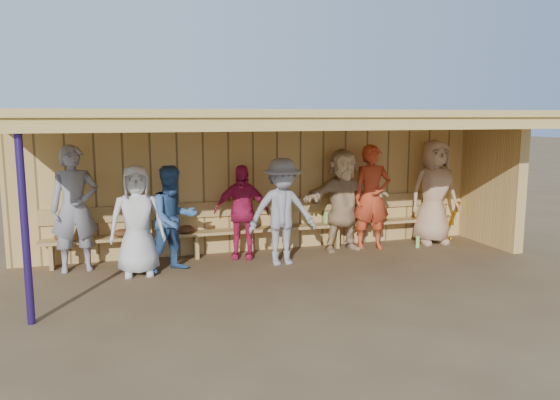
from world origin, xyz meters
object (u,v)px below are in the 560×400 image
object	(u,v)px
player_b	(137,220)
player_e	(282,212)
player_g	(372,197)
player_a	(75,209)
player_d	(241,212)
player_c	(174,219)
player_f	(343,200)
bench	(267,223)
player_h	(434,192)

from	to	relation	value
player_b	player_e	world-z (taller)	player_e
player_b	player_g	world-z (taller)	player_g
player_a	player_d	distance (m)	2.66
player_a	player_c	xyz separation A→B (m)	(1.46, -0.46, -0.16)
player_b	player_d	bearing A→B (deg)	18.03
player_f	bench	bearing A→B (deg)	161.95
player_d	player_e	size ratio (longest dim) A/B	0.92
bench	player_h	bearing A→B (deg)	-5.45
player_a	player_b	world-z (taller)	player_a
player_a	bench	xyz separation A→B (m)	(3.20, 0.31, -0.46)
player_c	player_b	bearing A→B (deg)	162.95
player_d	player_h	distance (m)	3.75
player_g	player_f	bearing A→B (deg)	-174.62
player_a	player_h	size ratio (longest dim) A/B	1.00
player_e	player_f	xyz separation A→B (m)	(1.33, 0.57, 0.05)
player_c	player_f	world-z (taller)	player_f
player_b	player_h	bearing A→B (deg)	7.02
player_b	player_a	bearing A→B (deg)	152.56
player_c	player_f	distance (m)	3.10
player_b	bench	size ratio (longest dim) A/B	0.22
player_b	player_c	distance (m)	0.55
bench	player_c	bearing A→B (deg)	-156.11
player_e	player_d	bearing A→B (deg)	134.77
player_g	player_d	bearing A→B (deg)	-171.78
player_a	player_h	distance (m)	6.40
player_b	player_f	xyz separation A→B (m)	(3.62, 0.51, 0.08)
player_h	bench	size ratio (longest dim) A/B	0.26
player_d	player_h	xyz separation A→B (m)	(3.75, 0.00, 0.19)
player_c	player_h	xyz separation A→B (m)	(4.94, 0.46, 0.16)
player_h	player_g	bearing A→B (deg)	-175.41
player_d	player_g	xyz separation A→B (m)	(2.43, -0.04, 0.15)
player_d	bench	distance (m)	0.68
player_a	bench	world-z (taller)	player_a
player_a	player_h	world-z (taller)	player_a
player_d	bench	bearing A→B (deg)	48.86
player_c	bench	bearing A→B (deg)	2.16
player_h	player_b	bearing A→B (deg)	-171.64
player_c	player_h	bearing A→B (deg)	-16.37
player_d	player_f	size ratio (longest dim) A/B	0.87
player_a	player_f	distance (m)	4.53
player_e	player_g	bearing A→B (deg)	16.70
player_b	player_c	bearing A→B (deg)	6.41
player_d	player_h	world-z (taller)	player_h
player_b	player_d	distance (m)	1.81
player_a	player_f	size ratio (longest dim) A/B	1.07
player_c	bench	size ratio (longest dim) A/B	0.22
player_e	player_f	distance (m)	1.44
player_d	player_e	bearing A→B (deg)	-26.36
player_h	bench	xyz separation A→B (m)	(-3.20, 0.31, -0.46)
player_d	player_e	world-z (taller)	player_e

